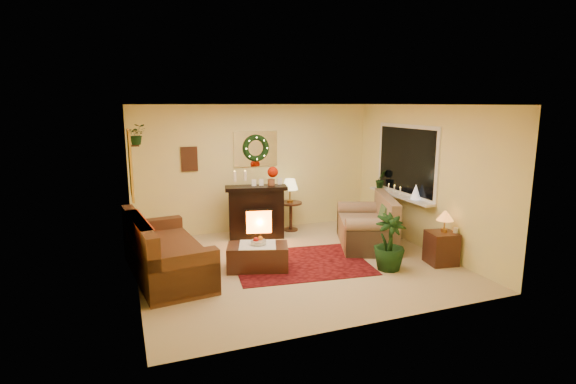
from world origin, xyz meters
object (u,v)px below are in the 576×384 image
object	(u,v)px
loveseat	(366,223)
side_table_round	(291,215)
end_table_square	(441,248)
fireplace	(256,211)
coffee_table	(258,257)
sofa	(167,249)

from	to	relation	value
loveseat	side_table_round	size ratio (longest dim) A/B	2.65
loveseat	end_table_square	xyz separation A→B (m)	(0.64, -1.34, -0.15)
fireplace	loveseat	size ratio (longest dim) A/B	0.66
fireplace	coffee_table	bearing A→B (deg)	-94.01
side_table_round	coffee_table	bearing A→B (deg)	-124.32
loveseat	end_table_square	size ratio (longest dim) A/B	2.97
sofa	end_table_square	xyz separation A→B (m)	(4.30, -1.07, -0.16)
side_table_round	coffee_table	world-z (taller)	side_table_round
loveseat	sofa	bearing A→B (deg)	-154.53
end_table_square	coffee_table	size ratio (longest dim) A/B	0.56
side_table_round	end_table_square	bearing A→B (deg)	-59.33
sofa	coffee_table	world-z (taller)	sofa
sofa	coffee_table	distance (m)	1.42
sofa	loveseat	size ratio (longest dim) A/B	1.37
fireplace	loveseat	bearing A→B (deg)	-20.41
fireplace	coffee_table	xyz separation A→B (m)	(-0.48, -1.66, -0.34)
side_table_round	end_table_square	xyz separation A→B (m)	(1.62, -2.73, -0.06)
loveseat	coffee_table	size ratio (longest dim) A/B	1.67
end_table_square	side_table_round	bearing A→B (deg)	120.67
fireplace	side_table_round	bearing A→B (deg)	28.65
fireplace	loveseat	world-z (taller)	fireplace
loveseat	side_table_round	world-z (taller)	loveseat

